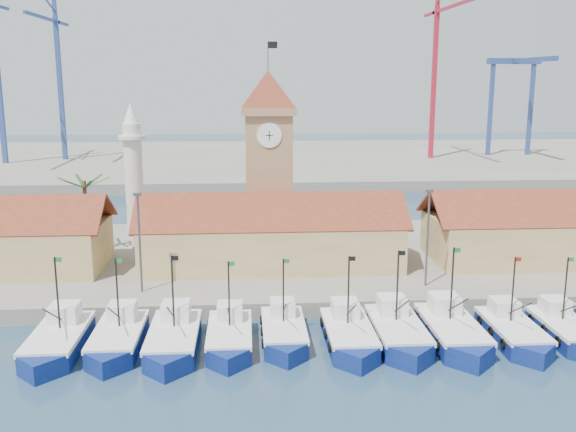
{
  "coord_description": "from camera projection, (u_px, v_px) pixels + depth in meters",
  "views": [
    {
      "loc": [
        -2.49,
        -43.87,
        20.26
      ],
      "look_at": [
        1.6,
        18.0,
        7.0
      ],
      "focal_mm": 40.0,
      "sensor_mm": 36.0,
      "label": 1
    }
  ],
  "objects": [
    {
      "name": "crane_blue_near",
      "position": [
        57.0,
        65.0,
        143.65
      ],
      "size": [
        1.0,
        30.64,
        38.89
      ],
      "color": "#2C4587",
      "rests_on": "terminal"
    },
    {
      "name": "boat_0",
      "position": [
        57.0,
        343.0,
        48.23
      ],
      "size": [
        3.71,
        10.16,
        7.69
      ],
      "color": "navy",
      "rests_on": "ground"
    },
    {
      "name": "boat_7",
      "position": [
        453.0,
        334.0,
        49.94
      ],
      "size": [
        3.84,
        10.52,
        7.96
      ],
      "color": "navy",
      "rests_on": "ground"
    },
    {
      "name": "hall_center",
      "position": [
        271.0,
        241.0,
        65.89
      ],
      "size": [
        27.04,
        10.13,
        7.61
      ],
      "color": "#D5B375",
      "rests_on": "quay"
    },
    {
      "name": "crane_red_right",
      "position": [
        437.0,
        58.0,
        145.41
      ],
      "size": [
        1.0,
        34.62,
        41.24
      ],
      "color": "#B31B2F",
      "rests_on": "terminal"
    },
    {
      "name": "ground",
      "position": [
        282.0,
        360.0,
        47.21
      ],
      "size": [
        400.0,
        400.0,
        0.0
      ],
      "primitive_type": "plane",
      "color": "#1B2D48",
      "rests_on": "ground"
    },
    {
      "name": "boat_4",
      "position": [
        284.0,
        334.0,
        50.17
      ],
      "size": [
        3.36,
        9.2,
        6.96
      ],
      "color": "navy",
      "rests_on": "ground"
    },
    {
      "name": "terminal",
      "position": [
        256.0,
        161.0,
        154.33
      ],
      "size": [
        240.0,
        80.0,
        2.0
      ],
      "primitive_type": "cube",
      "color": "gray",
      "rests_on": "ground"
    },
    {
      "name": "hall_right",
      "position": [
        572.0,
        236.0,
        67.96
      ],
      "size": [
        31.2,
        10.13,
        7.61
      ],
      "color": "#D5B375",
      "rests_on": "quay"
    },
    {
      "name": "gantry",
      "position": [
        518.0,
        80.0,
        151.09
      ],
      "size": [
        13.0,
        22.0,
        23.2
      ],
      "color": "#2C4587",
      "rests_on": "terminal"
    },
    {
      "name": "quay",
      "position": [
        270.0,
        260.0,
        70.47
      ],
      "size": [
        140.0,
        32.0,
        1.5
      ],
      "primitive_type": "cube",
      "color": "gray",
      "rests_on": "ground"
    },
    {
      "name": "boat_1",
      "position": [
        118.0,
        340.0,
        48.83
      ],
      "size": [
        3.57,
        9.79,
        7.41
      ],
      "color": "navy",
      "rests_on": "ground"
    },
    {
      "name": "minaret",
      "position": [
        134.0,
        175.0,
        71.52
      ],
      "size": [
        3.0,
        3.0,
        16.3
      ],
      "color": "silver",
      "rests_on": "quay"
    },
    {
      "name": "lamp_posts",
      "position": [
        280.0,
        236.0,
        57.59
      ],
      "size": [
        80.7,
        0.25,
        9.03
      ],
      "color": "#3F3F44",
      "rests_on": "quay"
    },
    {
      "name": "boat_8",
      "position": [
        514.0,
        334.0,
        50.08
      ],
      "size": [
        3.45,
        9.45,
        7.15
      ],
      "color": "navy",
      "rests_on": "ground"
    },
    {
      "name": "boat_3",
      "position": [
        230.0,
        339.0,
        49.21
      ],
      "size": [
        3.4,
        9.31,
        7.05
      ],
      "color": "navy",
      "rests_on": "ground"
    },
    {
      "name": "boat_5",
      "position": [
        349.0,
        337.0,
        49.46
      ],
      "size": [
        3.57,
        9.77,
        7.4
      ],
      "color": "navy",
      "rests_on": "ground"
    },
    {
      "name": "boat_9",
      "position": [
        567.0,
        332.0,
        50.56
      ],
      "size": [
        3.37,
        9.23,
        6.98
      ],
      "color": "navy",
      "rests_on": "ground"
    },
    {
      "name": "boat_6",
      "position": [
        399.0,
        334.0,
        49.92
      ],
      "size": [
        3.72,
        10.2,
        7.72
      ],
      "color": "navy",
      "rests_on": "ground"
    },
    {
      "name": "boat_2",
      "position": [
        173.0,
        341.0,
        48.56
      ],
      "size": [
        3.72,
        10.18,
        7.71
      ],
      "color": "navy",
      "rests_on": "ground"
    },
    {
      "name": "clock_tower",
      "position": [
        269.0,
        157.0,
        70.07
      ],
      "size": [
        5.8,
        5.8,
        22.7
      ],
      "color": "#9D7551",
      "rests_on": "quay"
    },
    {
      "name": "palm_tree",
      "position": [
        86.0,
        210.0,
        69.98
      ],
      "size": [
        5.6,
        5.03,
        8.39
      ],
      "color": "brown",
      "rests_on": "quay"
    }
  ]
}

